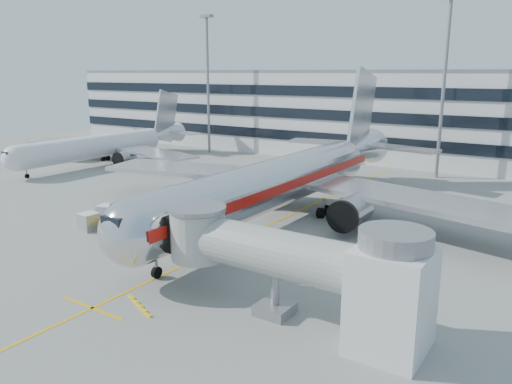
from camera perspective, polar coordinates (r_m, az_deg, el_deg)
The scene contains 15 objects.
ground at distance 44.70m, azimuth -4.02°, elevation -6.37°, with size 180.00×180.00×0.00m, color gray.
lead_in_line at distance 52.56m, azimuth 2.64°, elevation -3.28°, with size 0.25×70.00×0.01m, color #EFAD0C.
stop_bar at distance 35.55m, azimuth -18.21°, elevation -12.49°, with size 6.00×0.25×0.01m, color #EFAD0C.
main_jet at distance 52.95m, azimuth 3.64°, elevation 1.56°, with size 50.95×48.70×16.06m.
jet_bridge at distance 30.80m, azimuth 4.93°, elevation -8.08°, with size 17.80×4.50×7.00m.
terminal at distance 95.03m, azimuth 17.91°, elevation 8.43°, with size 150.00×24.25×15.60m.
light_mast_west at distance 96.69m, azimuth -5.54°, elevation 13.29°, with size 2.40×1.20×25.45m.
light_mast_centre at distance 77.29m, azimuth 20.77°, elevation 12.45°, with size 2.40×1.20×25.45m.
second_jet at distance 88.75m, azimuth -16.79°, elevation 5.18°, with size 38.21×36.52×12.04m.
belt_loader at distance 49.57m, azimuth -15.45°, elevation -4.12°, with size 4.39×2.64×2.05m.
baggage_tug at distance 52.61m, azimuth -14.81°, elevation -2.58°, with size 3.43×2.67×2.29m.
cargo_container_left at distance 54.59m, azimuth -16.70°, elevation -2.29°, with size 1.94×1.94×1.69m.
cargo_container_right at distance 54.72m, azimuth -10.93°, elevation -1.91°, with size 1.76×1.76×1.69m.
cargo_container_front at distance 51.88m, azimuth -18.56°, elevation -3.22°, with size 1.74×1.74×1.73m.
ramp_worker at distance 49.95m, azimuth -13.27°, elevation -3.52°, with size 0.63×0.41×1.72m, color #B6EA18.
Camera 1 is at (25.75, -33.22, 15.20)m, focal length 35.00 mm.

